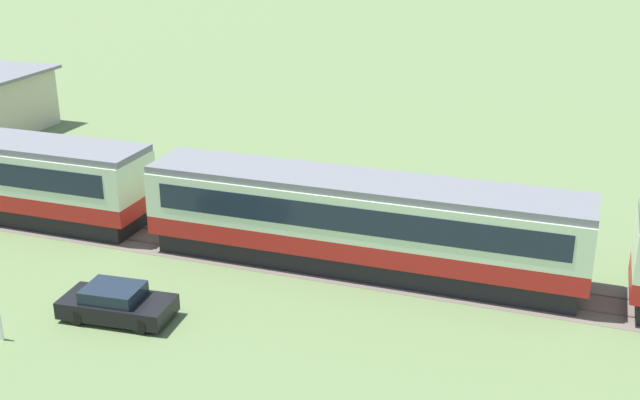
% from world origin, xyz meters
% --- Properties ---
extents(ground_plane, '(600.00, 600.00, 0.00)m').
position_xyz_m(ground_plane, '(0.00, 0.00, 0.00)').
color(ground_plane, '#607547').
extents(passenger_train, '(76.87, 3.21, 3.90)m').
position_xyz_m(passenger_train, '(-13.21, -0.15, 2.17)').
color(passenger_train, '#AD1E19').
rests_on(passenger_train, ground_plane).
extents(railway_track, '(134.29, 3.60, 0.04)m').
position_xyz_m(railway_track, '(-12.17, -0.15, 0.01)').
color(railway_track, '#665B51').
rests_on(railway_track, ground_plane).
extents(parked_car_black, '(4.21, 2.19, 1.28)m').
position_xyz_m(parked_car_black, '(-10.89, -7.20, 0.61)').
color(parked_car_black, black).
rests_on(parked_car_black, ground_plane).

